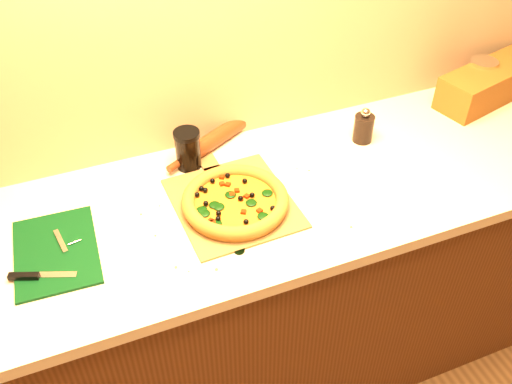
{
  "coord_description": "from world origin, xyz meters",
  "views": [
    {
      "loc": [
        -0.4,
        0.23,
        2.03
      ],
      "look_at": [
        0.07,
        1.38,
        0.96
      ],
      "focal_mm": 40.0,
      "sensor_mm": 36.0,
      "label": 1
    }
  ],
  "objects_px": {
    "rolling_pin": "(213,140)",
    "cutting_board": "(55,252)",
    "pepper_grinder": "(364,127)",
    "dark_jar": "(188,149)",
    "pizza": "(235,201)",
    "coffee_canister": "(480,77)",
    "pizza_peel": "(231,200)"
  },
  "relations": [
    {
      "from": "rolling_pin",
      "to": "coffee_canister",
      "type": "relative_size",
      "value": 2.65
    },
    {
      "from": "cutting_board",
      "to": "pizza_peel",
      "type": "bearing_deg",
      "value": 5.49
    },
    {
      "from": "pizza",
      "to": "dark_jar",
      "type": "xyz_separation_m",
      "value": [
        -0.07,
        0.24,
        0.04
      ]
    },
    {
      "from": "pizza",
      "to": "rolling_pin",
      "type": "relative_size",
      "value": 0.85
    },
    {
      "from": "pepper_grinder",
      "to": "dark_jar",
      "type": "distance_m",
      "value": 0.59
    },
    {
      "from": "cutting_board",
      "to": "rolling_pin",
      "type": "bearing_deg",
      "value": 31.56
    },
    {
      "from": "rolling_pin",
      "to": "dark_jar",
      "type": "distance_m",
      "value": 0.13
    },
    {
      "from": "pepper_grinder",
      "to": "rolling_pin",
      "type": "xyz_separation_m",
      "value": [
        -0.48,
        0.15,
        -0.02
      ]
    },
    {
      "from": "pizza",
      "to": "dark_jar",
      "type": "height_order",
      "value": "dark_jar"
    },
    {
      "from": "pizza_peel",
      "to": "cutting_board",
      "type": "bearing_deg",
      "value": -179.36
    },
    {
      "from": "coffee_canister",
      "to": "dark_jar",
      "type": "xyz_separation_m",
      "value": [
        -1.13,
        -0.02,
        -0.0
      ]
    },
    {
      "from": "pizza",
      "to": "dark_jar",
      "type": "bearing_deg",
      "value": 105.51
    },
    {
      "from": "pizza_peel",
      "to": "dark_jar",
      "type": "relative_size",
      "value": 3.82
    },
    {
      "from": "pizza_peel",
      "to": "dark_jar",
      "type": "bearing_deg",
      "value": 105.98
    },
    {
      "from": "pizza_peel",
      "to": "pepper_grinder",
      "type": "height_order",
      "value": "pepper_grinder"
    },
    {
      "from": "pizza_peel",
      "to": "pepper_grinder",
      "type": "xyz_separation_m",
      "value": [
        0.52,
        0.12,
        0.05
      ]
    },
    {
      "from": "rolling_pin",
      "to": "coffee_canister",
      "type": "bearing_deg",
      "value": -2.87
    },
    {
      "from": "cutting_board",
      "to": "rolling_pin",
      "type": "distance_m",
      "value": 0.63
    },
    {
      "from": "dark_jar",
      "to": "pizza",
      "type": "bearing_deg",
      "value": -74.49
    },
    {
      "from": "pizza",
      "to": "rolling_pin",
      "type": "bearing_deg",
      "value": 83.35
    },
    {
      "from": "rolling_pin",
      "to": "dark_jar",
      "type": "relative_size",
      "value": 2.77
    },
    {
      "from": "rolling_pin",
      "to": "pepper_grinder",
      "type": "bearing_deg",
      "value": -17.59
    },
    {
      "from": "pizza",
      "to": "cutting_board",
      "type": "xyz_separation_m",
      "value": [
        -0.51,
        0.01,
        -0.02
      ]
    },
    {
      "from": "rolling_pin",
      "to": "cutting_board",
      "type": "bearing_deg",
      "value": -151.43
    },
    {
      "from": "coffee_canister",
      "to": "dark_jar",
      "type": "relative_size",
      "value": 1.04
    },
    {
      "from": "cutting_board",
      "to": "dark_jar",
      "type": "bearing_deg",
      "value": 30.23
    },
    {
      "from": "pizza_peel",
      "to": "rolling_pin",
      "type": "height_order",
      "value": "rolling_pin"
    },
    {
      "from": "pizza",
      "to": "rolling_pin",
      "type": "height_order",
      "value": "rolling_pin"
    },
    {
      "from": "pepper_grinder",
      "to": "coffee_canister",
      "type": "relative_size",
      "value": 0.91
    },
    {
      "from": "cutting_board",
      "to": "pepper_grinder",
      "type": "bearing_deg",
      "value": 11.14
    },
    {
      "from": "pizza_peel",
      "to": "pizza",
      "type": "height_order",
      "value": "pizza"
    },
    {
      "from": "coffee_canister",
      "to": "dark_jar",
      "type": "bearing_deg",
      "value": -179.09
    }
  ]
}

